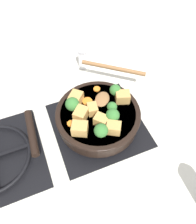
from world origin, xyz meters
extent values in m
plane|color=silver|center=(0.00, 0.00, 0.00)|extent=(2.40, 2.40, 0.00)
cube|color=black|center=(0.00, 0.00, 0.00)|extent=(0.31, 0.31, 0.01)
torus|color=black|center=(0.00, 0.00, 0.02)|extent=(0.24, 0.24, 0.01)
cube|color=black|center=(0.00, 0.00, 0.02)|extent=(0.01, 0.23, 0.01)
cube|color=black|center=(0.00, 0.00, 0.02)|extent=(0.23, 0.01, 0.01)
cylinder|color=black|center=(0.00, 0.00, 0.05)|extent=(0.28, 0.28, 0.06)
cylinder|color=brown|center=(0.00, 0.00, 0.06)|extent=(0.25, 0.25, 0.05)
torus|color=black|center=(0.00, 0.00, 0.08)|extent=(0.28, 0.28, 0.01)
cylinder|color=black|center=(0.01, 0.22, 0.07)|extent=(0.17, 0.03, 0.02)
ellipsoid|color=olive|center=(0.04, -0.03, 0.09)|extent=(0.08, 0.08, 0.01)
cylinder|color=olive|center=(0.16, -0.13, 0.09)|extent=(0.17, 0.20, 0.02)
cube|color=tan|center=(0.00, 0.06, 0.10)|extent=(0.06, 0.06, 0.04)
cube|color=tan|center=(-0.05, 0.08, 0.10)|extent=(0.06, 0.06, 0.04)
cube|color=tan|center=(0.01, 0.02, 0.10)|extent=(0.04, 0.04, 0.03)
cube|color=tan|center=(-0.08, -0.02, 0.10)|extent=(0.05, 0.06, 0.03)
cube|color=tan|center=(0.01, -0.09, 0.10)|extent=(0.05, 0.06, 0.04)
cube|color=tan|center=(0.07, 0.05, 0.10)|extent=(0.06, 0.06, 0.04)
cube|color=tan|center=(-0.04, 0.01, 0.10)|extent=(0.05, 0.05, 0.03)
cylinder|color=#709956|center=(0.05, -0.08, 0.09)|extent=(0.01, 0.01, 0.01)
sphere|color=#387533|center=(0.05, -0.08, 0.11)|extent=(0.04, 0.04, 0.04)
cylinder|color=#709956|center=(-0.01, -0.04, 0.09)|extent=(0.01, 0.01, 0.01)
sphere|color=#387533|center=(-0.01, -0.04, 0.11)|extent=(0.03, 0.03, 0.03)
cylinder|color=#709956|center=(-0.05, -0.03, 0.09)|extent=(0.01, 0.01, 0.01)
sphere|color=#387533|center=(-0.05, -0.03, 0.11)|extent=(0.04, 0.04, 0.04)
cylinder|color=#709956|center=(-0.08, 0.02, 0.09)|extent=(0.01, 0.01, 0.01)
sphere|color=#387533|center=(-0.08, 0.02, 0.11)|extent=(0.04, 0.04, 0.04)
cylinder|color=#709956|center=(0.04, 0.07, 0.09)|extent=(0.01, 0.01, 0.01)
sphere|color=#387533|center=(0.04, 0.07, 0.11)|extent=(0.05, 0.05, 0.05)
cylinder|color=orange|center=(0.09, -0.03, 0.08)|extent=(0.02, 0.02, 0.01)
cylinder|color=orange|center=(0.05, 0.02, 0.08)|extent=(0.03, 0.03, 0.01)
cylinder|color=orange|center=(-0.01, 0.10, 0.08)|extent=(0.02, 0.02, 0.01)
cylinder|color=white|center=(0.31, -0.05, 0.04)|extent=(0.04, 0.04, 0.07)
cylinder|color=#B7B7BC|center=(0.31, -0.05, 0.08)|extent=(0.03, 0.03, 0.01)
camera|label=1|loc=(-0.39, 0.16, 0.66)|focal=35.00mm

